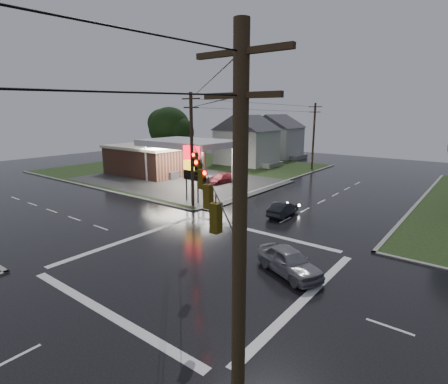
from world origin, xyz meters
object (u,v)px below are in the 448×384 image
Objects in this scene: gas_station at (159,157)px; tree_nw_behind at (170,128)px; car_north at (283,209)px; utility_pole_se at (239,278)px; utility_pole_n at (314,135)px; utility_pole_nw at (192,149)px; car_pump at (221,179)px; house_near at (247,139)px; pylon_sign at (192,164)px; car_crossing at (289,261)px; house_far at (276,135)px.

tree_nw_behind reaches higher than gas_station.
car_north is at bearing -17.10° from gas_station.
gas_station is at bearing -19.00° from car_north.
utility_pole_se is (35.18, -29.20, 3.17)m from gas_station.
utility_pole_nw is at bearing -90.00° from utility_pole_n.
car_north is at bearing -26.66° from car_pump.
utility_pole_n is (-19.00, 47.50, -0.25)m from utility_pole_se.
utility_pole_nw is 12.35m from car_pump.
house_near is 2.83× the size of car_north.
pylon_sign is 10.51m from car_pump.
gas_station is 17.81m from pylon_sign.
car_pump is at bearing 128.83° from utility_pole_se.
pylon_sign is 18.02m from car_crossing.
utility_pole_nw is 1.00× the size of house_far.
tree_nw_behind reaches higher than car_crossing.
utility_pole_nw is 17.11m from car_crossing.
tree_nw_behind is 2.21× the size of car_pump.
pylon_sign is 27.56m from house_near.
car_north is at bearing -59.53° from house_far.
gas_station is 5.72× the size of car_crossing.
house_far is 41.88m from car_north.
house_near is 2.41× the size of car_crossing.
car_pump is (-23.58, 29.29, -5.06)m from utility_pole_se.
house_far is (-11.45, 37.50, 0.39)m from pylon_sign.
utility_pole_se is 54.77m from house_near.
car_crossing is (26.99, -46.04, -3.63)m from house_far.
utility_pole_se is at bearing -68.20° from utility_pole_n.
utility_pole_nw reaches higher than utility_pole_n.
tree_nw_behind reaches higher than pylon_sign.
utility_pole_n reaches higher than car_pump.
house_far reaches higher than car_pump.
utility_pole_n is 27.79m from car_north.
house_far is at bearing 141.23° from utility_pole_n.
house_far is at bearing 107.92° from utility_pole_nw.
house_near is at bearing 116.56° from car_pump.
gas_station is 11.75m from car_pump.
gas_station is 2.37× the size of house_near.
house_near is at bearing 112.28° from pylon_sign.
utility_pole_nw is 1.00× the size of utility_pole_se.
house_near is 18.00m from car_pump.
utility_pole_se is at bearing -61.32° from house_far.
utility_pole_n reaches higher than house_near.
pylon_sign is 1.32× the size of car_pump.
utility_pole_se reaches higher than car_crossing.
utility_pole_nw reaches higher than house_far.
utility_pole_n is 19.38m from car_pump.
house_near reaches higher than car_pump.
house_far is at bearing 55.03° from car_crossing.
house_far is (-12.45, 10.00, -1.06)m from utility_pole_n.
house_far is 2.41× the size of car_crossing.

